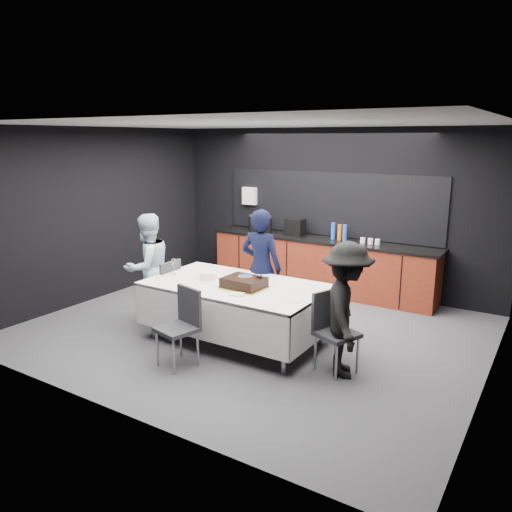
{
  "coord_description": "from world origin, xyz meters",
  "views": [
    {
      "loc": [
        3.53,
        -5.52,
        2.63
      ],
      "look_at": [
        0.0,
        0.1,
        1.05
      ],
      "focal_mm": 35.0,
      "sensor_mm": 36.0,
      "label": 1
    }
  ],
  "objects_px": {
    "chair_right": "(332,325)",
    "person_right": "(346,310)",
    "champagne_flute": "(174,263)",
    "person_center": "(261,268)",
    "chair_near": "(182,321)",
    "person_left": "(148,267)",
    "cake_assembly": "(244,283)",
    "chair_left": "(165,287)",
    "plate_stack": "(208,275)",
    "party_table": "(236,294)"
  },
  "relations": [
    {
      "from": "party_table",
      "to": "person_left",
      "type": "relative_size",
      "value": 1.48
    },
    {
      "from": "chair_near",
      "to": "party_table",
      "type": "bearing_deg",
      "value": 81.44
    },
    {
      "from": "party_table",
      "to": "person_right",
      "type": "xyz_separation_m",
      "value": [
        1.59,
        -0.15,
        0.13
      ]
    },
    {
      "from": "chair_near",
      "to": "person_center",
      "type": "distance_m",
      "value": 1.63
    },
    {
      "from": "chair_near",
      "to": "person_right",
      "type": "relative_size",
      "value": 0.6
    },
    {
      "from": "party_table",
      "to": "chair_near",
      "type": "height_order",
      "value": "chair_near"
    },
    {
      "from": "chair_left",
      "to": "chair_near",
      "type": "height_order",
      "value": "same"
    },
    {
      "from": "champagne_flute",
      "to": "chair_near",
      "type": "relative_size",
      "value": 0.24
    },
    {
      "from": "person_center",
      "to": "person_left",
      "type": "xyz_separation_m",
      "value": [
        -1.52,
        -0.69,
        -0.05
      ]
    },
    {
      "from": "chair_right",
      "to": "cake_assembly",
      "type": "bearing_deg",
      "value": 179.26
    },
    {
      "from": "chair_right",
      "to": "person_center",
      "type": "distance_m",
      "value": 1.67
    },
    {
      "from": "chair_right",
      "to": "champagne_flute",
      "type": "bearing_deg",
      "value": 179.28
    },
    {
      "from": "person_center",
      "to": "person_right",
      "type": "relative_size",
      "value": 1.09
    },
    {
      "from": "cake_assembly",
      "to": "chair_left",
      "type": "xyz_separation_m",
      "value": [
        -1.42,
        0.09,
        -0.31
      ]
    },
    {
      "from": "champagne_flute",
      "to": "person_left",
      "type": "distance_m",
      "value": 0.59
    },
    {
      "from": "chair_left",
      "to": "champagne_flute",
      "type": "bearing_deg",
      "value": -16.57
    },
    {
      "from": "plate_stack",
      "to": "chair_near",
      "type": "xyz_separation_m",
      "value": [
        0.29,
        -0.9,
        -0.3
      ]
    },
    {
      "from": "party_table",
      "to": "chair_near",
      "type": "distance_m",
      "value": 0.93
    },
    {
      "from": "champagne_flute",
      "to": "person_right",
      "type": "bearing_deg",
      "value": -1.82
    },
    {
      "from": "champagne_flute",
      "to": "chair_left",
      "type": "relative_size",
      "value": 0.24
    },
    {
      "from": "chair_left",
      "to": "person_left",
      "type": "height_order",
      "value": "person_left"
    },
    {
      "from": "champagne_flute",
      "to": "person_center",
      "type": "bearing_deg",
      "value": 38.39
    },
    {
      "from": "plate_stack",
      "to": "champagne_flute",
      "type": "distance_m",
      "value": 0.57
    },
    {
      "from": "cake_assembly",
      "to": "person_left",
      "type": "xyz_separation_m",
      "value": [
        -1.74,
        0.08,
        -0.06
      ]
    },
    {
      "from": "person_center",
      "to": "chair_right",
      "type": "bearing_deg",
      "value": 148.64
    },
    {
      "from": "chair_right",
      "to": "person_right",
      "type": "distance_m",
      "value": 0.3
    },
    {
      "from": "chair_right",
      "to": "person_left",
      "type": "height_order",
      "value": "person_left"
    },
    {
      "from": "cake_assembly",
      "to": "chair_right",
      "type": "bearing_deg",
      "value": -0.74
    },
    {
      "from": "plate_stack",
      "to": "party_table",
      "type": "bearing_deg",
      "value": 1.34
    },
    {
      "from": "chair_left",
      "to": "chair_right",
      "type": "xyz_separation_m",
      "value": [
        2.64,
        -0.1,
        0.0
      ]
    },
    {
      "from": "party_table",
      "to": "person_right",
      "type": "bearing_deg",
      "value": -5.47
    },
    {
      "from": "plate_stack",
      "to": "person_center",
      "type": "relative_size",
      "value": 0.14
    },
    {
      "from": "party_table",
      "to": "chair_left",
      "type": "distance_m",
      "value": 1.23
    },
    {
      "from": "plate_stack",
      "to": "person_center",
      "type": "distance_m",
      "value": 0.8
    },
    {
      "from": "champagne_flute",
      "to": "person_center",
      "type": "xyz_separation_m",
      "value": [
        0.95,
        0.76,
        -0.1
      ]
    },
    {
      "from": "plate_stack",
      "to": "champagne_flute",
      "type": "bearing_deg",
      "value": -173.74
    },
    {
      "from": "plate_stack",
      "to": "chair_left",
      "type": "relative_size",
      "value": 0.26
    },
    {
      "from": "plate_stack",
      "to": "chair_near",
      "type": "bearing_deg",
      "value": -71.9
    },
    {
      "from": "champagne_flute",
      "to": "person_right",
      "type": "height_order",
      "value": "person_right"
    },
    {
      "from": "cake_assembly",
      "to": "plate_stack",
      "type": "xyz_separation_m",
      "value": [
        -0.62,
        0.08,
        -0.02
      ]
    },
    {
      "from": "person_left",
      "to": "chair_near",
      "type": "bearing_deg",
      "value": 66.91
    },
    {
      "from": "champagne_flute",
      "to": "person_center",
      "type": "distance_m",
      "value": 1.22
    },
    {
      "from": "cake_assembly",
      "to": "person_center",
      "type": "bearing_deg",
      "value": 105.9
    },
    {
      "from": "champagne_flute",
      "to": "chair_near",
      "type": "distance_m",
      "value": 1.26
    },
    {
      "from": "party_table",
      "to": "chair_right",
      "type": "relative_size",
      "value": 2.51
    },
    {
      "from": "chair_left",
      "to": "cake_assembly",
      "type": "bearing_deg",
      "value": -3.54
    },
    {
      "from": "chair_left",
      "to": "person_right",
      "type": "relative_size",
      "value": 0.6
    },
    {
      "from": "chair_near",
      "to": "person_left",
      "type": "relative_size",
      "value": 0.59
    },
    {
      "from": "chair_right",
      "to": "person_right",
      "type": "bearing_deg",
      "value": -15.84
    },
    {
      "from": "party_table",
      "to": "champagne_flute",
      "type": "height_order",
      "value": "champagne_flute"
    }
  ]
}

